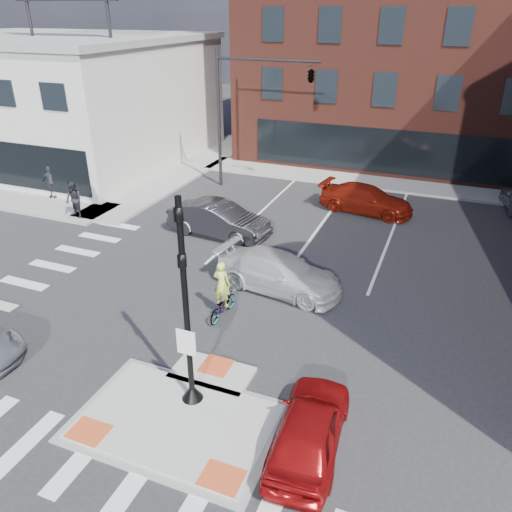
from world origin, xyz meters
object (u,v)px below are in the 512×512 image
at_px(white_pickup, 279,272).
at_px(bg_car_dark, 219,220).
at_px(pedestrian_a, 74,200).
at_px(pedestrian_b, 51,182).
at_px(bg_car_red, 366,199).
at_px(red_sedan, 310,428).
at_px(cyclist, 222,298).

bearing_deg(white_pickup, bg_car_dark, 57.27).
height_order(pedestrian_a, pedestrian_b, pedestrian_a).
bearing_deg(bg_car_red, bg_car_dark, 142.62).
height_order(bg_car_red, pedestrian_b, pedestrian_b).
distance_m(red_sedan, bg_car_red, 16.83).
distance_m(white_pickup, cyclist, 2.84).
bearing_deg(cyclist, white_pickup, -111.06).
height_order(white_pickup, pedestrian_a, pedestrian_a).
height_order(white_pickup, bg_car_red, white_pickup).
xyz_separation_m(bg_car_dark, cyclist, (3.19, -6.36, -0.08)).
distance_m(bg_car_dark, bg_car_red, 8.29).
xyz_separation_m(white_pickup, bg_car_dark, (-4.40, 3.79, 0.08)).
xyz_separation_m(bg_car_red, cyclist, (-2.80, -12.10, 0.01)).
bearing_deg(red_sedan, white_pickup, -69.05).
bearing_deg(bg_car_red, pedestrian_b, 114.38).
height_order(white_pickup, bg_car_dark, bg_car_dark).
xyz_separation_m(bg_car_dark, pedestrian_a, (-7.75, -1.00, 0.28)).
xyz_separation_m(bg_car_dark, pedestrian_b, (-11.04, 1.00, 0.25)).
height_order(bg_car_red, pedestrian_a, pedestrian_a).
bearing_deg(pedestrian_b, pedestrian_a, -44.30).
bearing_deg(pedestrian_b, bg_car_dark, -18.21).
relative_size(white_pickup, cyclist, 2.32).
height_order(red_sedan, pedestrian_a, pedestrian_a).
bearing_deg(pedestrian_a, white_pickup, 0.31).
bearing_deg(pedestrian_b, red_sedan, -45.60).
xyz_separation_m(white_pickup, pedestrian_a, (-12.15, 2.79, 0.37)).
height_order(red_sedan, cyclist, cyclist).
bearing_deg(pedestrian_a, pedestrian_b, 161.99).
xyz_separation_m(white_pickup, bg_car_red, (1.59, 9.53, -0.01)).
relative_size(bg_car_dark, cyclist, 2.28).
relative_size(red_sedan, pedestrian_a, 2.11).
distance_m(bg_car_dark, pedestrian_b, 11.09).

